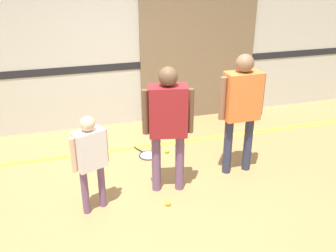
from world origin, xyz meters
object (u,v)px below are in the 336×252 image
object	(u,v)px
tennis_ball_by_spare_racket	(167,151)
person_student_left	(90,154)
person_instructor	(168,118)
person_student_right	(242,102)
tennis_ball_near_instructor	(168,203)
racket_spare_on_floor	(148,155)

from	to	relation	value
tennis_ball_by_spare_racket	person_student_left	bearing A→B (deg)	-137.36
person_instructor	person_student_right	size ratio (longest dim) A/B	0.98
tennis_ball_by_spare_racket	tennis_ball_near_instructor	bearing A→B (deg)	-105.34
racket_spare_on_floor	tennis_ball_by_spare_racket	world-z (taller)	tennis_ball_by_spare_racket
person_student_left	tennis_ball_near_instructor	distance (m)	1.10
person_student_right	tennis_ball_near_instructor	bearing A→B (deg)	24.20
person_student_left	racket_spare_on_floor	size ratio (longest dim) A/B	2.27
person_student_left	tennis_ball_near_instructor	world-z (taller)	person_student_left
person_student_left	tennis_ball_near_instructor	size ratio (longest dim) A/B	17.71
tennis_ball_near_instructor	person_student_left	bearing A→B (deg)	168.34
person_student_left	tennis_ball_by_spare_racket	bearing A→B (deg)	20.12
person_student_right	tennis_ball_by_spare_racket	world-z (taller)	person_student_right
person_instructor	tennis_ball_near_instructor	distance (m)	1.01
person_student_right	tennis_ball_near_instructor	xyz separation A→B (m)	(-1.12, -0.51, -0.97)
person_instructor	tennis_ball_near_instructor	world-z (taller)	person_instructor
person_instructor	tennis_ball_near_instructor	xyz separation A→B (m)	(-0.10, -0.34, -0.95)
person_instructor	racket_spare_on_floor	world-z (taller)	person_instructor
tennis_ball_near_instructor	tennis_ball_by_spare_racket	size ratio (longest dim) A/B	1.00
person_student_left	tennis_ball_by_spare_racket	size ratio (longest dim) A/B	17.71
person_student_left	tennis_ball_by_spare_racket	world-z (taller)	person_student_left
person_student_right	person_instructor	bearing A→B (deg)	9.37
person_student_right	tennis_ball_by_spare_racket	xyz separation A→B (m)	(-0.78, 0.75, -0.97)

